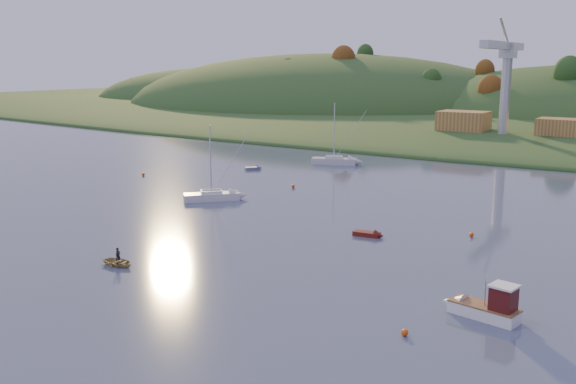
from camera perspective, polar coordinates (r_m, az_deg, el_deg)
The scene contains 20 objects.
ground at distance 51.01m, azimuth -23.05°, elevation -10.62°, with size 500.00×500.00×0.00m, color #343D56.
shore_slope at distance 195.53m, azimuth 21.36°, elevation 5.26°, with size 640.00×150.00×7.00m, color #28471C.
hill_left_far at distance 313.44m, azimuth -6.55°, elevation 8.00°, with size 120.00×100.00×32.00m, color #28471C.
hill_left at distance 261.01m, azimuth 3.30°, elevation 7.38°, with size 170.00×140.00×44.00m, color #28471C.
hillside_trees at distance 215.06m, azimuth 22.50°, elevation 5.67°, with size 280.00×50.00×32.00m, color #264719, non-canonical shape.
wharf at distance 152.58m, azimuth 19.79°, elevation 4.30°, with size 42.00×16.00×2.40m, color slate.
shed_west at distance 156.69m, azimuth 15.33°, elevation 6.06°, with size 11.00×8.00×4.80m, color olive.
shed_east at distance 152.57m, azimuth 22.97°, elevation 5.28°, with size 9.00×7.00×4.00m, color olive.
dock_crane at distance 148.85m, azimuth 18.73°, elevation 10.38°, with size 3.20×28.00×20.30m.
fishing_boat at distance 49.89m, azimuth 16.64°, elevation -9.63°, with size 6.16×2.88×3.78m.
sailboat_near at distance 87.47m, azimuth -6.83°, elevation -0.31°, with size 6.68×6.94×10.29m.
sailboat_far at distance 118.38m, azimuth 4.10°, elevation 2.84°, with size 8.41×5.24×11.22m.
canoe at distance 61.33m, azimuth -14.84°, elevation -6.06°, with size 2.27×3.18×0.66m, color tan.
paddler at distance 61.21m, azimuth -14.86°, elevation -5.69°, with size 0.54×0.35×1.47m, color black.
red_tender at distance 69.53m, azimuth 7.50°, elevation -3.77°, with size 3.45×1.48×1.14m.
grey_dinghy at distance 112.44m, azimuth -2.88°, elevation 2.14°, with size 2.71×3.11×1.13m.
buoy_0 at distance 45.56m, azimuth 10.34°, elevation -12.18°, with size 0.50×0.50×0.50m, color #F0500C.
buoy_1 at distance 71.66m, azimuth 16.00°, elevation -3.66°, with size 0.50×0.50×0.50m, color #F0500C.
buoy_2 at distance 108.49m, azimuth -12.74°, elevation 1.54°, with size 0.50×0.50×0.50m, color #F0500C.
buoy_3 at distance 95.70m, azimuth 0.46°, elevation 0.52°, with size 0.50×0.50×0.50m, color #F0500C.
Camera 1 is at (40.20, -25.47, 18.35)m, focal length 40.00 mm.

